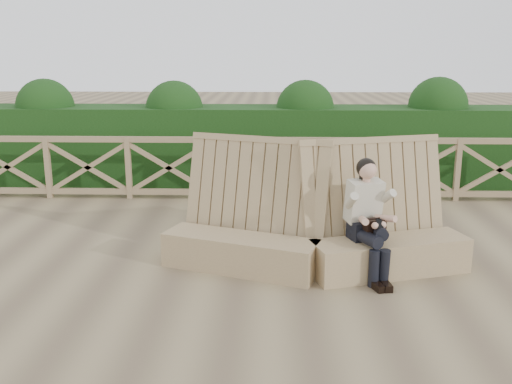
{
  "coord_description": "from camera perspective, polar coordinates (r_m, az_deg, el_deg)",
  "views": [
    {
      "loc": [
        0.39,
        -6.22,
        2.55
      ],
      "look_at": [
        0.19,
        0.4,
        0.9
      ],
      "focal_mm": 40.0,
      "sensor_mm": 36.0,
      "label": 1
    }
  ],
  "objects": [
    {
      "name": "woman",
      "position": [
        6.64,
        11.15,
        -2.27
      ],
      "size": [
        0.52,
        0.89,
        1.36
      ],
      "rotation": [
        0.0,
        0.0,
        0.34
      ],
      "color": "black",
      "rests_on": "ground"
    },
    {
      "name": "guardrail",
      "position": [
        9.93,
        -0.57,
        2.4
      ],
      "size": [
        10.1,
        0.09,
        1.1
      ],
      "color": "#7C6348",
      "rests_on": "ground"
    },
    {
      "name": "hedge",
      "position": [
        11.08,
        -0.33,
        4.64
      ],
      "size": [
        12.0,
        1.2,
        1.5
      ],
      "primitive_type": "cube",
      "color": "black",
      "rests_on": "ground"
    },
    {
      "name": "bench",
      "position": [
        6.83,
        5.87,
        -4.57
      ],
      "size": [
        3.67,
        1.34,
        1.55
      ],
      "rotation": [
        0.0,
        0.0,
        -0.01
      ],
      "color": "#927853",
      "rests_on": "ground"
    },
    {
      "name": "ground",
      "position": [
        6.74,
        -1.74,
        -8.27
      ],
      "size": [
        60.0,
        60.0,
        0.0
      ],
      "primitive_type": "plane",
      "color": "brown",
      "rests_on": "ground"
    }
  ]
}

